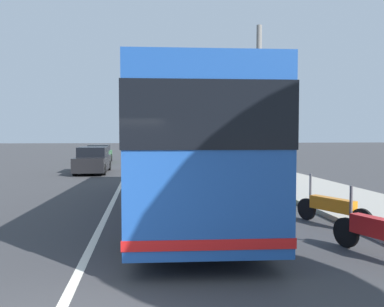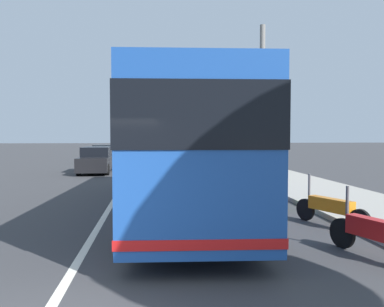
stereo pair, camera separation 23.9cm
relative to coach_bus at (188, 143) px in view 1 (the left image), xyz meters
The scene contains 10 objects.
sidewalk_curb 6.02m from the coach_bus, 69.77° to the right, with size 110.00×3.60×0.14m, color #9E998E.
lane_divider_line 3.67m from the coach_bus, 50.20° to the left, with size 110.00×0.16×0.01m, color silver.
coach_bus is the anchor object (origin of this frame).
motorcycle_nearest_curb 6.09m from the coach_bus, 150.31° to the right, with size 1.96×0.77×1.25m.
motorcycle_mid_row 4.50m from the coach_bus, 129.44° to the right, with size 2.05×0.97×1.23m.
motorcycle_far_end 3.09m from the coach_bus, 94.33° to the right, with size 2.02×0.75×1.28m.
car_side_street 12.75m from the coach_bus, 20.12° to the left, with size 4.68×1.79×1.54m.
car_far_distant 21.46m from the coach_bus, 13.59° to the left, with size 4.23×1.83×1.44m.
car_oncoming 20.30m from the coach_bus, ahead, with size 4.65×2.01×1.48m.
utility_pole 11.55m from the coach_bus, 27.40° to the right, with size 0.31×0.31×8.50m, color slate.
Camera 1 is at (-3.58, -1.08, 2.22)m, focal length 36.17 mm.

